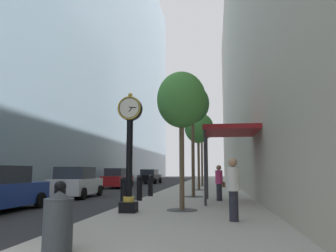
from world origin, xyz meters
The scene contains 20 objects.
ground_plane centered at (0.00, 27.00, 0.00)m, with size 110.00×110.00×0.00m, color #262628.
sidewalk_right centered at (2.85, 30.00, 0.07)m, with size 5.69×80.00×0.14m, color #9E998E.
building_block_left centered at (-11.76, 30.00, 18.30)m, with size 9.00×80.00×36.60m.
building_block_right centered at (10.19, 30.00, 14.34)m, with size 9.00×80.00×28.69m.
street_clock centered at (0.85, 7.53, 2.41)m, with size 0.84×0.55×4.15m.
bollard_nearest centered at (0.21, 3.74, 0.76)m, with size 0.28×0.28×1.18m.
bollard_third centered at (0.21, 9.18, 0.76)m, with size 0.28×0.28×1.18m.
bollard_fourth centered at (0.21, 11.90, 0.76)m, with size 0.28×0.28×1.18m.
bollard_fifth centered at (0.21, 14.62, 0.76)m, with size 0.28×0.28×1.18m.
street_tree_near centered at (2.59, 8.37, 4.11)m, with size 1.83×1.83×5.07m.
street_tree_mid_near centered at (2.59, 14.54, 5.18)m, with size 1.87×1.87×6.19m.
street_tree_mid_far centered at (2.59, 20.71, 4.66)m, with size 2.03×2.03×5.73m.
street_tree_far centered at (2.59, 26.87, 5.46)m, with size 2.18×2.18×6.62m.
trash_bin centered at (1.01, 2.07, 0.68)m, with size 0.53×0.53×1.05m.
pedestrian_walking centered at (3.96, 12.28, 1.01)m, with size 0.48×0.38×1.66m.
pedestrian_by_clock centered at (4.28, 6.05, 1.08)m, with size 0.40×0.40×1.77m.
storefront_awning centered at (4.45, 11.69, 3.28)m, with size 2.40×3.60×3.30m.
car_white_near centered at (-4.17, 14.70, 0.84)m, with size 2.21×4.14×1.74m.
car_black_mid centered at (-3.97, 35.41, 0.81)m, with size 2.24×4.60×1.65m.
car_red_far centered at (-4.81, 24.96, 0.83)m, with size 2.02×4.33×1.73m.
Camera 1 is at (3.79, -3.61, 1.56)m, focal length 35.28 mm.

